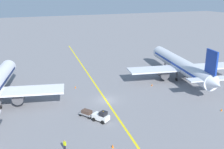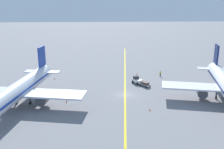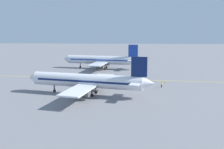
{
  "view_description": "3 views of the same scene",
  "coord_description": "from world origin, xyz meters",
  "px_view_note": "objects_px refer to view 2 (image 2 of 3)",
  "views": [
    {
      "loc": [
        -17.79,
        -48.01,
        22.15
      ],
      "look_at": [
        2.73,
        3.39,
        4.43
      ],
      "focal_mm": 42.0,
      "sensor_mm": 36.0,
      "label": 1
    },
    {
      "loc": [
        6.02,
        59.03,
        22.43
      ],
      "look_at": [
        2.97,
        -4.05,
        3.92
      ],
      "focal_mm": 42.0,
      "sensor_mm": 36.0,
      "label": 2
    },
    {
      "loc": [
        -89.15,
        -4.36,
        17.71
      ],
      "look_at": [
        -4.15,
        0.44,
        2.35
      ],
      "focal_mm": 42.0,
      "sensor_mm": 36.0,
      "label": 3
    }
  ],
  "objects_px": {
    "airplane_adjacent_stand": "(19,91)",
    "ground_crew_worker": "(160,73)",
    "traffic_cone_far_edge": "(55,79)",
    "traffic_cone_by_wingtip": "(137,74)",
    "traffic_cone_near_nose": "(150,109)",
    "traffic_cone_mid_apron": "(66,101)",
    "baggage_cart_trailing": "(145,84)",
    "baggage_tug_white": "(137,80)"
  },
  "relations": [
    {
      "from": "traffic_cone_mid_apron",
      "to": "traffic_cone_by_wingtip",
      "type": "xyz_separation_m",
      "value": [
        -18.79,
        -20.99,
        0.0
      ]
    },
    {
      "from": "airplane_adjacent_stand",
      "to": "traffic_cone_near_nose",
      "type": "distance_m",
      "value": 27.77
    },
    {
      "from": "traffic_cone_far_edge",
      "to": "airplane_adjacent_stand",
      "type": "bearing_deg",
      "value": 77.83
    },
    {
      "from": "airplane_adjacent_stand",
      "to": "traffic_cone_far_edge",
      "type": "relative_size",
      "value": 64.39
    },
    {
      "from": "baggage_cart_trailing",
      "to": "ground_crew_worker",
      "type": "distance_m",
      "value": 11.03
    },
    {
      "from": "ground_crew_worker",
      "to": "traffic_cone_by_wingtip",
      "type": "height_order",
      "value": "ground_crew_worker"
    },
    {
      "from": "traffic_cone_near_nose",
      "to": "ground_crew_worker",
      "type": "bearing_deg",
      "value": -107.55
    },
    {
      "from": "baggage_cart_trailing",
      "to": "airplane_adjacent_stand",
      "type": "bearing_deg",
      "value": 22.4
    },
    {
      "from": "traffic_cone_near_nose",
      "to": "traffic_cone_mid_apron",
      "type": "relative_size",
      "value": 1.0
    },
    {
      "from": "traffic_cone_by_wingtip",
      "to": "traffic_cone_far_edge",
      "type": "xyz_separation_m",
      "value": [
        24.2,
        3.72,
        0.0
      ]
    },
    {
      "from": "traffic_cone_mid_apron",
      "to": "traffic_cone_by_wingtip",
      "type": "distance_m",
      "value": 28.18
    },
    {
      "from": "airplane_adjacent_stand",
      "to": "traffic_cone_by_wingtip",
      "type": "xyz_separation_m",
      "value": [
        -28.39,
        -23.14,
        -3.43
      ]
    },
    {
      "from": "baggage_tug_white",
      "to": "ground_crew_worker",
      "type": "height_order",
      "value": "baggage_tug_white"
    },
    {
      "from": "airplane_adjacent_stand",
      "to": "traffic_cone_mid_apron",
      "type": "distance_m",
      "value": 10.42
    },
    {
      "from": "traffic_cone_near_nose",
      "to": "traffic_cone_by_wingtip",
      "type": "bearing_deg",
      "value": -92.24
    },
    {
      "from": "airplane_adjacent_stand",
      "to": "baggage_cart_trailing",
      "type": "height_order",
      "value": "airplane_adjacent_stand"
    },
    {
      "from": "baggage_cart_trailing",
      "to": "traffic_cone_mid_apron",
      "type": "relative_size",
      "value": 5.34
    },
    {
      "from": "baggage_cart_trailing",
      "to": "traffic_cone_mid_apron",
      "type": "height_order",
      "value": "baggage_cart_trailing"
    },
    {
      "from": "airplane_adjacent_stand",
      "to": "traffic_cone_far_edge",
      "type": "distance_m",
      "value": 20.16
    },
    {
      "from": "traffic_cone_mid_apron",
      "to": "traffic_cone_by_wingtip",
      "type": "bearing_deg",
      "value": -131.84
    },
    {
      "from": "airplane_adjacent_stand",
      "to": "traffic_cone_far_edge",
      "type": "xyz_separation_m",
      "value": [
        -4.19,
        -19.42,
        -3.43
      ]
    },
    {
      "from": "traffic_cone_by_wingtip",
      "to": "traffic_cone_far_edge",
      "type": "distance_m",
      "value": 24.49
    },
    {
      "from": "traffic_cone_by_wingtip",
      "to": "traffic_cone_far_edge",
      "type": "height_order",
      "value": "same"
    },
    {
      "from": "ground_crew_worker",
      "to": "traffic_cone_by_wingtip",
      "type": "distance_m",
      "value": 7.01
    },
    {
      "from": "traffic_cone_near_nose",
      "to": "traffic_cone_mid_apron",
      "type": "distance_m",
      "value": 18.57
    },
    {
      "from": "traffic_cone_mid_apron",
      "to": "traffic_cone_by_wingtip",
      "type": "height_order",
      "value": "same"
    },
    {
      "from": "airplane_adjacent_stand",
      "to": "ground_crew_worker",
      "type": "bearing_deg",
      "value": -148.87
    },
    {
      "from": "airplane_adjacent_stand",
      "to": "traffic_cone_near_nose",
      "type": "xyz_separation_m",
      "value": [
        -27.36,
        3.26,
        -3.43
      ]
    },
    {
      "from": "ground_crew_worker",
      "to": "traffic_cone_mid_apron",
      "type": "xyz_separation_m",
      "value": [
        25.5,
        19.05,
        -0.63
      ]
    },
    {
      "from": "baggage_tug_white",
      "to": "baggage_cart_trailing",
      "type": "height_order",
      "value": "baggage_tug_white"
    },
    {
      "from": "ground_crew_worker",
      "to": "traffic_cone_mid_apron",
      "type": "height_order",
      "value": "ground_crew_worker"
    },
    {
      "from": "traffic_cone_near_nose",
      "to": "baggage_tug_white",
      "type": "bearing_deg",
      "value": -89.5
    },
    {
      "from": "baggage_cart_trailing",
      "to": "traffic_cone_mid_apron",
      "type": "bearing_deg",
      "value": 26.81
    },
    {
      "from": "traffic_cone_by_wingtip",
      "to": "baggage_tug_white",
      "type": "bearing_deg",
      "value": 81.96
    },
    {
      "from": "ground_crew_worker",
      "to": "traffic_cone_near_nose",
      "type": "relative_size",
      "value": 3.05
    },
    {
      "from": "ground_crew_worker",
      "to": "airplane_adjacent_stand",
      "type": "bearing_deg",
      "value": 31.13
    },
    {
      "from": "airplane_adjacent_stand",
      "to": "baggage_tug_white",
      "type": "bearing_deg",
      "value": -151.6
    },
    {
      "from": "traffic_cone_near_nose",
      "to": "traffic_cone_by_wingtip",
      "type": "xyz_separation_m",
      "value": [
        -1.03,
        -26.4,
        0.0
      ]
    },
    {
      "from": "airplane_adjacent_stand",
      "to": "traffic_cone_mid_apron",
      "type": "height_order",
      "value": "airplane_adjacent_stand"
    },
    {
      "from": "traffic_cone_by_wingtip",
      "to": "ground_crew_worker",
      "type": "bearing_deg",
      "value": 163.8
    },
    {
      "from": "traffic_cone_near_nose",
      "to": "airplane_adjacent_stand",
      "type": "bearing_deg",
      "value": -6.8
    },
    {
      "from": "baggage_tug_white",
      "to": "traffic_cone_mid_apron",
      "type": "distance_m",
      "value": 21.63
    }
  ]
}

